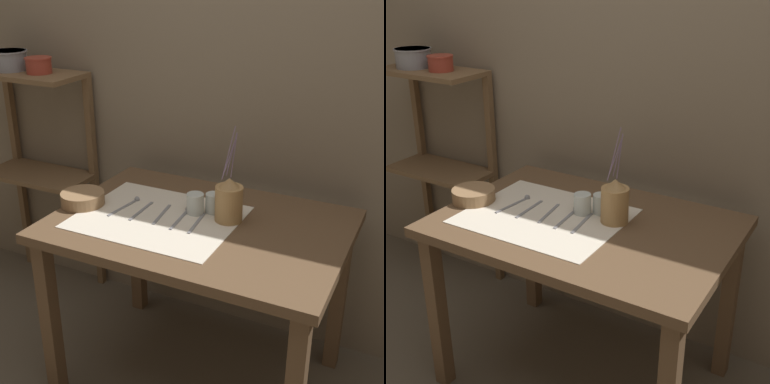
# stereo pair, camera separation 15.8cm
# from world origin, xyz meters

# --- Properties ---
(ground_plane) EXTENTS (12.00, 12.00, 0.00)m
(ground_plane) POSITION_xyz_m (0.00, 0.00, 0.00)
(ground_plane) COLOR brown
(stone_wall_back) EXTENTS (7.00, 0.06, 2.40)m
(stone_wall_back) POSITION_xyz_m (0.00, 0.51, 1.20)
(stone_wall_back) COLOR #7A6B56
(stone_wall_back) RESTS_ON ground_plane
(wooden_table) EXTENTS (1.14, 0.80, 0.77)m
(wooden_table) POSITION_xyz_m (0.00, 0.00, 0.66)
(wooden_table) COLOR brown
(wooden_table) RESTS_ON ground_plane
(wooden_shelf_unit) EXTENTS (0.56, 0.28, 1.21)m
(wooden_shelf_unit) POSITION_xyz_m (-1.09, 0.35, 0.83)
(wooden_shelf_unit) COLOR brown
(wooden_shelf_unit) RESTS_ON ground_plane
(linen_cloth) EXTENTS (0.62, 0.50, 0.00)m
(linen_cloth) POSITION_xyz_m (-0.16, -0.04, 0.77)
(linen_cloth) COLOR beige
(linen_cloth) RESTS_ON wooden_table
(pitcher_with_flowers) EXTENTS (0.11, 0.11, 0.39)m
(pitcher_with_flowers) POSITION_xyz_m (0.10, 0.06, 0.85)
(pitcher_with_flowers) COLOR #A87F4C
(pitcher_with_flowers) RESTS_ON wooden_table
(wooden_bowl) EXTENTS (0.18, 0.18, 0.05)m
(wooden_bowl) POSITION_xyz_m (-0.51, -0.07, 0.80)
(wooden_bowl) COLOR #8E6B47
(wooden_bowl) RESTS_ON wooden_table
(glass_tumbler_near) EXTENTS (0.07, 0.07, 0.08)m
(glass_tumbler_near) POSITION_xyz_m (-0.05, 0.06, 0.81)
(glass_tumbler_near) COLOR silver
(glass_tumbler_near) RESTS_ON wooden_table
(glass_tumbler_far) EXTENTS (0.07, 0.07, 0.08)m
(glass_tumbler_far) POSITION_xyz_m (0.02, 0.10, 0.81)
(glass_tumbler_far) COLOR silver
(glass_tumbler_far) RESTS_ON wooden_table
(spoon_outer) EXTENTS (0.04, 0.20, 0.02)m
(spoon_outer) POSITION_xyz_m (-0.33, 0.02, 0.77)
(spoon_outer) COLOR gray
(spoon_outer) RESTS_ON wooden_table
(knife_center) EXTENTS (0.02, 0.19, 0.00)m
(knife_center) POSITION_xyz_m (-0.25, -0.03, 0.77)
(knife_center) COLOR gray
(knife_center) RESTS_ON wooden_table
(fork_inner) EXTENTS (0.04, 0.19, 0.00)m
(fork_inner) POSITION_xyz_m (-0.16, -0.02, 0.77)
(fork_inner) COLOR gray
(fork_inner) RESTS_ON wooden_table
(spoon_inner) EXTENTS (0.03, 0.20, 0.02)m
(spoon_inner) POSITION_xyz_m (-0.08, 0.03, 0.77)
(spoon_inner) COLOR gray
(spoon_inner) RESTS_ON wooden_table
(fork_outer) EXTENTS (0.03, 0.19, 0.00)m
(fork_outer) POSITION_xyz_m (0.00, -0.02, 0.77)
(fork_outer) COLOR gray
(fork_outer) RESTS_ON wooden_table
(metal_pot_large) EXTENTS (0.19, 0.19, 0.10)m
(metal_pot_large) POSITION_xyz_m (-1.20, 0.32, 1.26)
(metal_pot_large) COLOR gray
(metal_pot_large) RESTS_ON wooden_shelf_unit
(metal_pot_small) EXTENTS (0.13, 0.13, 0.08)m
(metal_pot_small) POSITION_xyz_m (-1.01, 0.32, 1.25)
(metal_pot_small) COLOR #9E3828
(metal_pot_small) RESTS_ON wooden_shelf_unit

